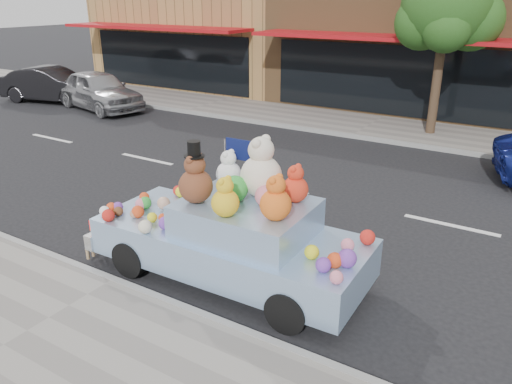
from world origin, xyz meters
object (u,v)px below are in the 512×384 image
Objects in this scene: car_silver at (99,90)px; street_tree at (447,13)px; car_dark at (52,85)px; art_car at (232,232)px.

street_tree is at bearing -63.77° from car_silver.
art_car is (14.21, -7.60, 0.09)m from car_dark.
car_silver is at bearing -167.07° from street_tree.
car_dark is 16.12m from art_car.
street_tree is 12.67m from car_silver.
street_tree reaches higher than car_silver.
art_car reaches higher than car_silver.
art_car is at bearing -110.38° from car_silver.
car_dark is (-2.79, -0.01, -0.03)m from car_silver.
art_car is at bearing -132.39° from car_dark.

